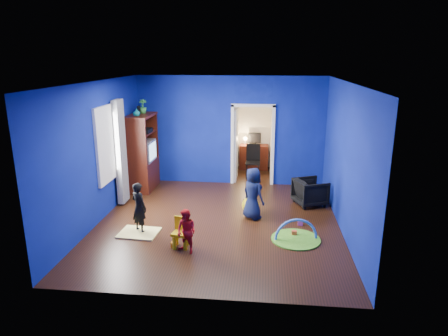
# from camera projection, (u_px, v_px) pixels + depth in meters

# --- Properties ---
(floor) EXTENTS (5.00, 5.50, 0.01)m
(floor) POSITION_uv_depth(u_px,v_px,m) (218.00, 222.00, 8.41)
(floor) COLOR black
(floor) RESTS_ON ground
(ceiling) EXTENTS (5.00, 5.50, 0.01)m
(ceiling) POSITION_uv_depth(u_px,v_px,m) (218.00, 82.00, 7.62)
(ceiling) COLOR white
(ceiling) RESTS_ON wall_back
(wall_back) EXTENTS (5.00, 0.02, 2.90)m
(wall_back) POSITION_uv_depth(u_px,v_px,m) (230.00, 131.00, 10.65)
(wall_back) COLOR navy
(wall_back) RESTS_ON floor
(wall_front) EXTENTS (5.00, 0.02, 2.90)m
(wall_front) POSITION_uv_depth(u_px,v_px,m) (194.00, 204.00, 5.38)
(wall_front) COLOR navy
(wall_front) RESTS_ON floor
(wall_left) EXTENTS (0.02, 5.50, 2.90)m
(wall_left) POSITION_uv_depth(u_px,v_px,m) (98.00, 153.00, 8.27)
(wall_left) COLOR navy
(wall_left) RESTS_ON floor
(wall_right) EXTENTS (0.02, 5.50, 2.90)m
(wall_right) POSITION_uv_depth(u_px,v_px,m) (345.00, 159.00, 7.76)
(wall_right) COLOR navy
(wall_right) RESTS_ON floor
(alcove) EXTENTS (1.00, 1.75, 2.50)m
(alcove) POSITION_uv_depth(u_px,v_px,m) (254.00, 133.00, 11.48)
(alcove) COLOR silver
(alcove) RESTS_ON floor
(armchair) EXTENTS (0.89, 0.88, 0.62)m
(armchair) POSITION_uv_depth(u_px,v_px,m) (310.00, 192.00, 9.34)
(armchair) COLOR black
(armchair) RESTS_ON floor
(child_black) EXTENTS (0.45, 0.41, 1.02)m
(child_black) POSITION_uv_depth(u_px,v_px,m) (139.00, 207.00, 7.84)
(child_black) COLOR black
(child_black) RESTS_ON floor
(child_navy) EXTENTS (0.64, 0.64, 1.12)m
(child_navy) POSITION_uv_depth(u_px,v_px,m) (253.00, 193.00, 8.48)
(child_navy) COLOR #0E1334
(child_navy) RESTS_ON floor
(toddler_red) EXTENTS (0.49, 0.46, 0.81)m
(toddler_red) POSITION_uv_depth(u_px,v_px,m) (186.00, 232.00, 7.01)
(toddler_red) COLOR red
(toddler_red) RESTS_ON floor
(vase) EXTENTS (0.20, 0.20, 0.19)m
(vase) POSITION_uv_depth(u_px,v_px,m) (136.00, 112.00, 9.74)
(vase) COLOR #0C5666
(vase) RESTS_ON tv_armoire
(potted_plant) EXTENTS (0.26, 0.26, 0.36)m
(potted_plant) POSITION_uv_depth(u_px,v_px,m) (143.00, 106.00, 10.21)
(potted_plant) COLOR green
(potted_plant) RESTS_ON tv_armoire
(tv_armoire) EXTENTS (0.58, 1.14, 1.96)m
(tv_armoire) POSITION_uv_depth(u_px,v_px,m) (143.00, 152.00, 10.32)
(tv_armoire) COLOR #40100A
(tv_armoire) RESTS_ON floor
(crt_tv) EXTENTS (0.46, 0.70, 0.54)m
(crt_tv) POSITION_uv_depth(u_px,v_px,m) (144.00, 151.00, 10.30)
(crt_tv) COLOR silver
(crt_tv) RESTS_ON tv_armoire
(yellow_blanket) EXTENTS (0.79, 0.65, 0.03)m
(yellow_blanket) POSITION_uv_depth(u_px,v_px,m) (139.00, 233.00, 7.88)
(yellow_blanket) COLOR #F2E07A
(yellow_blanket) RESTS_ON floor
(hopper_ball) EXTENTS (0.39, 0.39, 0.39)m
(hopper_ball) POSITION_uv_depth(u_px,v_px,m) (251.00, 205.00, 8.83)
(hopper_ball) COLOR yellow
(hopper_ball) RESTS_ON floor
(kid_chair) EXTENTS (0.33, 0.33, 0.50)m
(kid_chair) POSITION_uv_depth(u_px,v_px,m) (181.00, 234.00, 7.26)
(kid_chair) COLOR yellow
(kid_chair) RESTS_ON floor
(play_mat) EXTENTS (0.93, 0.93, 0.02)m
(play_mat) POSITION_uv_depth(u_px,v_px,m) (296.00, 239.00, 7.61)
(play_mat) COLOR #429120
(play_mat) RESTS_ON floor
(toy_arch) EXTENTS (0.83, 0.20, 0.83)m
(toy_arch) POSITION_uv_depth(u_px,v_px,m) (296.00, 239.00, 7.60)
(toy_arch) COLOR #3F8CD8
(toy_arch) RESTS_ON floor
(window_left) EXTENTS (0.03, 0.95, 1.55)m
(window_left) POSITION_uv_depth(u_px,v_px,m) (105.00, 144.00, 8.57)
(window_left) COLOR white
(window_left) RESTS_ON wall_left
(curtain) EXTENTS (0.14, 0.42, 2.40)m
(curtain) POSITION_uv_depth(u_px,v_px,m) (121.00, 152.00, 9.17)
(curtain) COLOR slate
(curtain) RESTS_ON floor
(doorway) EXTENTS (1.16, 0.10, 2.10)m
(doorway) POSITION_uv_depth(u_px,v_px,m) (253.00, 146.00, 10.69)
(doorway) COLOR white
(doorway) RESTS_ON floor
(study_desk) EXTENTS (0.88, 0.44, 0.75)m
(study_desk) POSITION_uv_depth(u_px,v_px,m) (254.00, 157.00, 12.32)
(study_desk) COLOR #3D140A
(study_desk) RESTS_ON floor
(desk_monitor) EXTENTS (0.40, 0.05, 0.32)m
(desk_monitor) POSITION_uv_depth(u_px,v_px,m) (254.00, 138.00, 12.28)
(desk_monitor) COLOR black
(desk_monitor) RESTS_ON study_desk
(desk_lamp) EXTENTS (0.14, 0.14, 0.14)m
(desk_lamp) POSITION_uv_depth(u_px,v_px,m) (245.00, 139.00, 12.26)
(desk_lamp) COLOR #FFD88C
(desk_lamp) RESTS_ON study_desk
(folding_chair) EXTENTS (0.40, 0.40, 0.92)m
(folding_chair) POSITION_uv_depth(u_px,v_px,m) (253.00, 162.00, 11.38)
(folding_chair) COLOR black
(folding_chair) RESTS_ON floor
(book_shelf) EXTENTS (0.88, 0.24, 0.04)m
(book_shelf) POSITION_uv_depth(u_px,v_px,m) (255.00, 103.00, 11.98)
(book_shelf) COLOR white
(book_shelf) RESTS_ON study_desk
(toy_0) EXTENTS (0.10, 0.08, 0.10)m
(toy_0) POSITION_uv_depth(u_px,v_px,m) (294.00, 233.00, 7.78)
(toy_0) COLOR #EB4B27
(toy_0) RESTS_ON floor
(toy_1) EXTENTS (0.11, 0.11, 0.11)m
(toy_1) POSITION_uv_depth(u_px,v_px,m) (304.00, 202.00, 9.43)
(toy_1) COLOR #2996EC
(toy_1) RESTS_ON floor
(toy_2) EXTENTS (0.10, 0.08, 0.10)m
(toy_2) POSITION_uv_depth(u_px,v_px,m) (174.00, 245.00, 7.30)
(toy_2) COLOR orange
(toy_2) RESTS_ON floor
(toy_3) EXTENTS (0.11, 0.11, 0.11)m
(toy_3) POSITION_uv_depth(u_px,v_px,m) (248.00, 205.00, 9.24)
(toy_3) COLOR #32B05C
(toy_3) RESTS_ON floor
(toy_4) EXTENTS (0.10, 0.08, 0.10)m
(toy_4) POSITION_uv_depth(u_px,v_px,m) (300.00, 223.00, 8.26)
(toy_4) COLOR #BE479E
(toy_4) RESTS_ON floor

